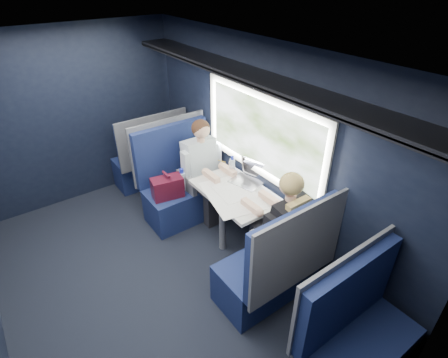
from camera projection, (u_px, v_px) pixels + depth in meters
ground at (155, 281)px, 3.71m from camera, size 2.80×4.20×0.01m
room_shell at (140, 158)px, 2.94m from camera, size 3.00×4.40×2.40m
table at (234, 197)px, 3.87m from camera, size 0.62×1.00×0.74m
seat_bay_near at (181, 186)px, 4.50m from camera, size 1.04×0.62×1.26m
seat_bay_far at (274, 268)px, 3.31m from camera, size 1.04×0.62×1.26m
seat_row_front at (150, 159)px, 5.15m from camera, size 1.04×0.51×1.16m
seat_row_back at (355, 341)px, 2.68m from camera, size 1.04×0.51×1.16m
man at (204, 166)px, 4.36m from camera, size 0.53×0.56×1.32m
woman at (283, 223)px, 3.38m from camera, size 0.53×0.56×1.32m
papers at (232, 195)px, 3.77m from camera, size 0.66×0.84×0.01m
laptop at (250, 176)px, 3.98m from camera, size 0.36×0.41×0.26m
bottle_small at (232, 166)px, 4.12m from camera, size 0.06×0.06×0.22m
cup at (232, 164)px, 4.26m from camera, size 0.07×0.07×0.09m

